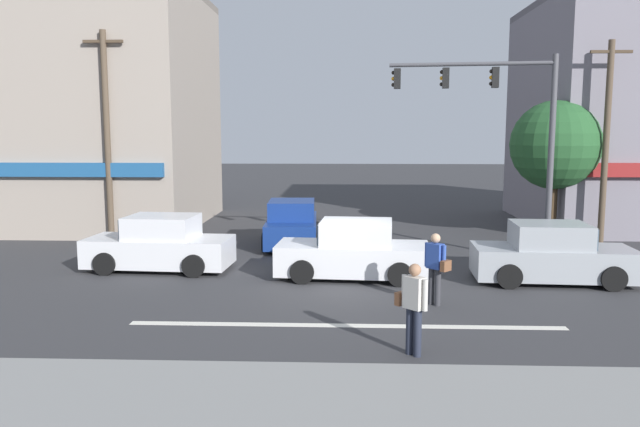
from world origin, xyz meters
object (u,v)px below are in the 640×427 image
traffic_light_mast (507,120)px  sedan_waiting_far (353,252)px  pedestrian_foreground_with_bag (413,303)px  pedestrian_mid_crossing (436,265)px  utility_pole_far_right (606,140)px  sedan_crossing_leftbound (552,256)px  sedan_crossing_center (292,225)px  sedan_parked_curbside (160,245)px  street_tree (555,145)px  utility_pole_near_left (107,134)px

traffic_light_mast → sedan_waiting_far: traffic_light_mast is taller
pedestrian_foreground_with_bag → pedestrian_mid_crossing: size_ratio=1.00×
utility_pole_far_right → sedan_crossing_leftbound: 7.29m
utility_pole_far_right → sedan_crossing_center: bearing=-177.3°
traffic_light_mast → pedestrian_mid_crossing: size_ratio=3.71×
sedan_parked_curbside → pedestrian_foreground_with_bag: pedestrian_foreground_with_bag is taller
sedan_waiting_far → street_tree: bearing=41.3°
street_tree → sedan_crossing_leftbound: street_tree is taller
utility_pole_far_right → pedestrian_foreground_with_bag: 13.95m
sedan_crossing_center → pedestrian_foreground_with_bag: bearing=-74.0°
traffic_light_mast → pedestrian_foreground_with_bag: (-3.57, -8.12, -3.35)m
street_tree → sedan_waiting_far: (-7.45, -6.54, -2.75)m
traffic_light_mast → sedan_parked_curbside: bearing=-171.8°
sedan_waiting_far → pedestrian_foreground_with_bag: size_ratio=2.52×
utility_pole_near_left → sedan_crossing_leftbound: utility_pole_near_left is taller
sedan_crossing_leftbound → pedestrian_mid_crossing: (-3.40, -2.36, 0.24)m
sedan_crossing_leftbound → sedan_parked_curbside: same height
sedan_waiting_far → pedestrian_mid_crossing: size_ratio=2.52×
traffic_light_mast → sedan_parked_curbside: traffic_light_mast is taller
sedan_waiting_far → sedan_crossing_center: (-2.09, 4.87, 0.00)m
pedestrian_foreground_with_bag → pedestrian_mid_crossing: same height
traffic_light_mast → sedan_crossing_leftbound: (0.69, -2.52, -3.59)m
traffic_light_mast → pedestrian_mid_crossing: bearing=-119.1°
pedestrian_mid_crossing → sedan_waiting_far: bearing=125.1°
street_tree → utility_pole_far_right: bearing=-41.1°
sedan_parked_curbside → pedestrian_mid_crossing: size_ratio=2.52×
utility_pole_far_right → sedan_waiting_far: (-8.78, -5.38, -2.96)m
utility_pole_far_right → street_tree: bearing=138.9°
street_tree → pedestrian_mid_crossing: 11.03m
sedan_crossing_leftbound → utility_pole_far_right: bearing=58.0°
street_tree → pedestrian_foreground_with_bag: street_tree is taller
utility_pole_far_right → sedan_parked_curbside: utility_pole_far_right is taller
traffic_light_mast → pedestrian_foreground_with_bag: traffic_light_mast is taller
traffic_light_mast → sedan_crossing_leftbound: traffic_light_mast is taller
sedan_crossing_center → sedan_crossing_leftbound: (7.34, -5.14, 0.00)m
utility_pole_near_left → utility_pole_far_right: (17.45, 0.16, -0.21)m
sedan_crossing_leftbound → sedan_crossing_center: bearing=145.0°
utility_pole_near_left → sedan_waiting_far: bearing=-31.0°
street_tree → sedan_crossing_leftbound: 7.67m
utility_pole_near_left → sedan_parked_curbside: 6.28m
traffic_light_mast → pedestrian_mid_crossing: (-2.71, -4.87, -3.35)m
sedan_waiting_far → sedan_parked_curbside: (-5.56, 0.78, 0.00)m
pedestrian_foreground_with_bag → sedan_crossing_center: bearing=106.0°
street_tree → sedan_parked_curbside: bearing=-156.1°
sedan_waiting_far → pedestrian_foreground_with_bag: pedestrian_foreground_with_bag is taller
sedan_waiting_far → sedan_crossing_center: 5.30m
sedan_waiting_far → pedestrian_mid_crossing: (1.85, -2.63, 0.24)m
traffic_light_mast → street_tree: bearing=56.1°
traffic_light_mast → sedan_waiting_far: bearing=-153.8°
sedan_waiting_far → sedan_crossing_center: size_ratio=1.01×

